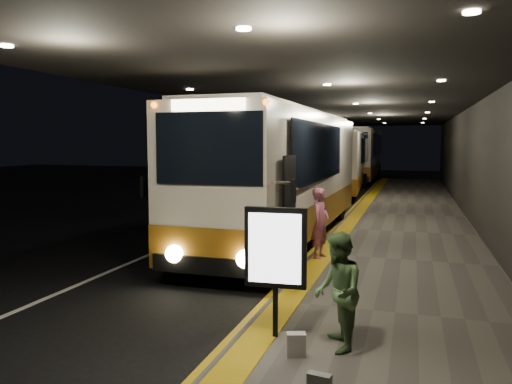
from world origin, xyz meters
The scene contains 16 objects.
ground centered at (0.00, 0.00, 0.00)m, with size 90.00×90.00×0.00m, color black.
lane_line_white centered at (-1.80, 5.00, 0.01)m, with size 0.12×50.00×0.01m, color silver.
kerb_stripe_yellow centered at (2.35, 5.00, 0.01)m, with size 0.18×50.00×0.01m, color gold.
sidewalk centered at (4.75, 5.00, 0.07)m, with size 4.50×50.00×0.15m, color #514C44.
tactile_strip centered at (2.85, 5.00, 0.16)m, with size 0.50×50.00×0.01m, color gold.
terminal_wall centered at (7.00, 5.00, 3.00)m, with size 0.10×50.00×6.00m, color black.
support_columns centered at (-1.50, 4.00, 2.20)m, with size 0.80×24.80×4.40m.
canopy centered at (2.50, 5.00, 4.60)m, with size 9.00×50.00×0.40m, color black.
coach_main centered at (1.12, 3.47, 1.87)m, with size 2.76×12.54×3.89m.
coach_second centered at (0.82, 18.57, 1.72)m, with size 3.08×11.56×3.59m.
coach_third centered at (0.85, 28.83, 1.93)m, with size 2.77×12.79×4.02m.
passenger_boarding centered at (2.80, 0.48, 1.03)m, with size 0.64×0.42×1.77m, color #A44C61.
passenger_waiting_green centered at (4.02, -4.98, 0.98)m, with size 0.80×0.50×1.66m, color #446337.
bag_plain centered at (3.53, -5.38, 0.31)m, with size 0.26×0.15×0.32m, color #B7B2AB.
info_sign centered at (3.08, -4.81, 1.46)m, with size 0.92×0.17×1.94m.
stanchion_post centered at (2.91, -2.32, 0.73)m, with size 0.05×0.05×1.16m, color black.
Camera 1 is at (4.97, -11.75, 3.03)m, focal length 35.00 mm.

